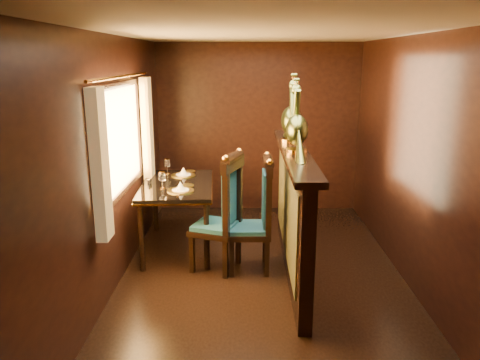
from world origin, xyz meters
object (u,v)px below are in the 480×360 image
Objects in this scene: dining_table at (177,189)px; chair_left at (260,211)px; peacock_right at (292,108)px; chair_right at (226,210)px; peacock_left at (297,116)px.

dining_table is 1.15m from chair_left.
peacock_right is at bearing 47.67° from chair_left.
peacock_right is at bearing 49.61° from chair_right.
chair_left is at bearing -34.85° from dining_table.
peacock_left is at bearing -90.00° from peacock_right.
peacock_right reaches higher than dining_table.
dining_table is 2.01× the size of peacock_left.
peacock_left is (0.72, -0.19, 1.02)m from chair_right.
chair_left is 1.70× the size of peacock_right.
dining_table is 1.67m from peacock_right.
dining_table is 1.83m from peacock_left.
peacock_right is at bearing -12.04° from dining_table.
chair_left is 1.12m from peacock_left.
dining_table is at bearing 154.20° from chair_right.
peacock_left is (1.33, -0.80, 0.97)m from dining_table.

